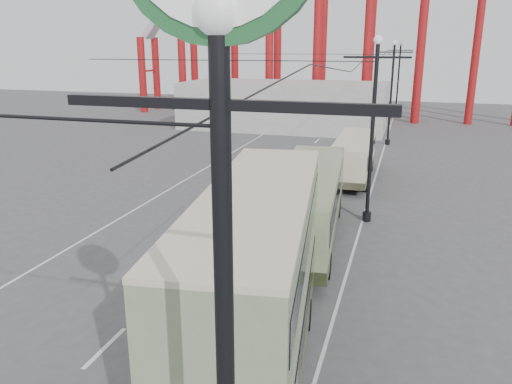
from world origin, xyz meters
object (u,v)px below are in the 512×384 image
(single_decker_cream, at_px, (354,156))
(lamp_post_near, at_px, (221,152))
(double_decker_bus, at_px, (257,279))
(pedestrian, at_px, (219,294))
(single_decker_green, at_px, (308,201))

(single_decker_cream, bearing_deg, lamp_post_near, -87.46)
(double_decker_bus, distance_m, pedestrian, 4.13)
(lamp_post_near, distance_m, pedestrian, 12.53)
(single_decker_cream, distance_m, pedestrian, 19.94)
(lamp_post_near, xyz_separation_m, single_decker_green, (-2.48, 17.54, -5.97))
(lamp_post_near, distance_m, single_decker_cream, 30.16)
(single_decker_cream, bearing_deg, single_decker_green, -94.63)
(double_decker_bus, bearing_deg, single_decker_green, 86.41)
(lamp_post_near, height_order, double_decker_bus, lamp_post_near)
(lamp_post_near, bearing_deg, double_decker_bus, 104.01)
(lamp_post_near, height_order, single_decker_green, lamp_post_near)
(single_decker_green, xyz_separation_m, pedestrian, (-1.42, -7.88, -0.99))
(lamp_post_near, xyz_separation_m, pedestrian, (-3.90, 9.65, -6.96))
(double_decker_bus, height_order, pedestrian, double_decker_bus)
(lamp_post_near, distance_m, single_decker_green, 18.69)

